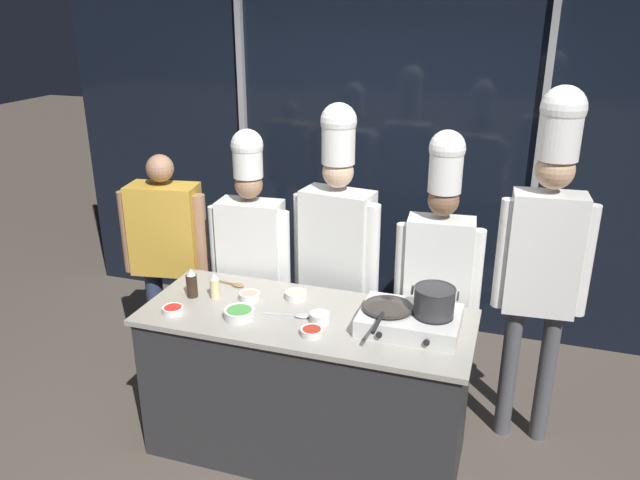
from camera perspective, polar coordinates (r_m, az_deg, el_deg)
ground_plane at (r=3.93m, az=-1.19°, el=-18.43°), size 24.00×24.00×0.00m
window_wall_back at (r=4.89m, az=5.63°, el=7.30°), size 5.37×0.09×2.70m
demo_counter at (r=3.67m, az=-1.25°, el=-13.03°), size 1.82×0.73×0.89m
portable_stove at (r=3.31m, az=8.21°, el=-7.26°), size 0.52×0.39×0.11m
frying_pan at (r=3.29m, az=6.22°, el=-5.86°), size 0.28×0.48×0.04m
stock_pot at (r=3.24m, az=10.41°, el=-5.45°), size 0.24×0.21×0.15m
squeeze_bottle_soy at (r=3.69m, az=-11.65°, el=-3.91°), size 0.06×0.06×0.17m
squeeze_bottle_oil at (r=3.65m, az=-9.60°, el=-4.21°), size 0.06×0.06×0.15m
prep_bowl_shrimp at (r=3.62m, az=-6.47°, el=-5.07°), size 0.12×0.12×0.05m
prep_bowl_chili_flakes at (r=3.23m, az=-0.77°, el=-8.35°), size 0.12×0.12×0.04m
prep_bowl_chicken at (r=3.61m, az=-2.22°, el=-5.03°), size 0.13×0.13×0.04m
prep_bowl_rice at (r=3.35m, az=-0.02°, el=-7.06°), size 0.11×0.11×0.06m
prep_bowl_scallions at (r=3.42m, az=-7.39°, el=-6.63°), size 0.17×0.17×0.05m
prep_bowl_bell_pepper at (r=3.55m, az=-13.30°, el=-6.18°), size 0.12×0.12×0.04m
serving_spoon_slotted at (r=3.42m, az=-2.24°, el=-6.92°), size 0.26×0.07×0.02m
serving_spoon_solid at (r=3.82m, az=-7.93°, el=-4.01°), size 0.26×0.07×0.02m
person_guest at (r=4.36m, az=-13.81°, el=-0.52°), size 0.60×0.31×1.58m
chef_head at (r=4.02m, az=-6.32°, el=-0.53°), size 0.53×0.24×1.78m
chef_sous at (r=3.86m, az=1.65°, el=0.13°), size 0.57×0.28×1.96m
chef_line at (r=3.70m, az=10.82°, el=-1.99°), size 0.50×0.23×1.85m
chef_pastry at (r=3.61m, az=19.91°, el=-0.06°), size 0.51×0.23×2.11m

